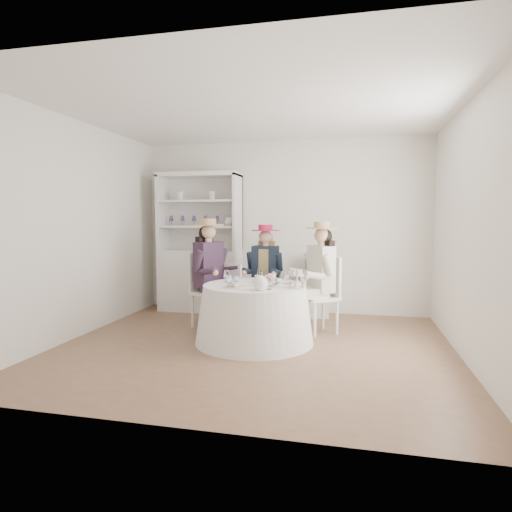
# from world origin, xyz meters

# --- Properties ---
(ground) EXTENTS (4.50, 4.50, 0.00)m
(ground) POSITION_xyz_m (0.00, 0.00, 0.00)
(ground) COLOR brown
(ground) RESTS_ON ground
(ceiling) EXTENTS (4.50, 4.50, 0.00)m
(ceiling) POSITION_xyz_m (0.00, 0.00, 2.70)
(ceiling) COLOR white
(ceiling) RESTS_ON wall_back
(wall_back) EXTENTS (4.50, 0.00, 4.50)m
(wall_back) POSITION_xyz_m (0.00, 2.00, 1.35)
(wall_back) COLOR white
(wall_back) RESTS_ON ground
(wall_front) EXTENTS (4.50, 0.00, 4.50)m
(wall_front) POSITION_xyz_m (0.00, -2.00, 1.35)
(wall_front) COLOR white
(wall_front) RESTS_ON ground
(wall_left) EXTENTS (0.00, 4.50, 4.50)m
(wall_left) POSITION_xyz_m (-2.25, 0.00, 1.35)
(wall_left) COLOR white
(wall_left) RESTS_ON ground
(wall_right) EXTENTS (0.00, 4.50, 4.50)m
(wall_right) POSITION_xyz_m (2.25, 0.00, 1.35)
(wall_right) COLOR white
(wall_right) RESTS_ON ground
(tea_table) EXTENTS (1.42, 1.42, 0.70)m
(tea_table) POSITION_xyz_m (-0.04, 0.19, 0.35)
(tea_table) COLOR white
(tea_table) RESTS_ON ground
(hutch) EXTENTS (1.48, 0.94, 2.20)m
(hutch) POSITION_xyz_m (-1.30, 1.77, 0.78)
(hutch) COLOR silver
(hutch) RESTS_ON ground
(side_table) EXTENTS (0.49, 0.49, 0.65)m
(side_table) POSITION_xyz_m (0.52, 1.75, 0.33)
(side_table) COLOR silver
(side_table) RESTS_ON ground
(hatbox) EXTENTS (0.34, 0.34, 0.27)m
(hatbox) POSITION_xyz_m (0.52, 1.75, 0.79)
(hatbox) COLOR black
(hatbox) RESTS_ON side_table
(guest_left) EXTENTS (0.63, 0.57, 1.48)m
(guest_left) POSITION_xyz_m (-0.79, 0.75, 0.84)
(guest_left) COLOR silver
(guest_left) RESTS_ON ground
(guest_mid) EXTENTS (0.51, 0.53, 1.40)m
(guest_mid) POSITION_xyz_m (-0.10, 1.13, 0.79)
(guest_mid) COLOR silver
(guest_mid) RESTS_ON ground
(guest_right) EXTENTS (0.62, 0.59, 1.44)m
(guest_right) POSITION_xyz_m (0.68, 0.78, 0.81)
(guest_right) COLOR silver
(guest_right) RESTS_ON ground
(spare_chair) EXTENTS (0.49, 0.49, 0.87)m
(spare_chair) POSITION_xyz_m (-0.45, 0.92, 0.47)
(spare_chair) COLOR silver
(spare_chair) RESTS_ON ground
(teacup_a) EXTENTS (0.10, 0.10, 0.06)m
(teacup_a) POSITION_xyz_m (-0.31, 0.33, 0.73)
(teacup_a) COLOR white
(teacup_a) RESTS_ON tea_table
(teacup_b) EXTENTS (0.08, 0.08, 0.07)m
(teacup_b) POSITION_xyz_m (-0.07, 0.48, 0.73)
(teacup_b) COLOR white
(teacup_b) RESTS_ON tea_table
(teacup_c) EXTENTS (0.11, 0.11, 0.07)m
(teacup_c) POSITION_xyz_m (0.22, 0.26, 0.73)
(teacup_c) COLOR white
(teacup_c) RESTS_ON tea_table
(flower_bowl) EXTENTS (0.21, 0.21, 0.05)m
(flower_bowl) POSITION_xyz_m (0.14, 0.11, 0.72)
(flower_bowl) COLOR white
(flower_bowl) RESTS_ON tea_table
(flower_arrangement) EXTENTS (0.17, 0.17, 0.06)m
(flower_arrangement) POSITION_xyz_m (0.15, 0.12, 0.78)
(flower_arrangement) COLOR #D86C80
(flower_arrangement) RESTS_ON tea_table
(table_teapot) EXTENTS (0.24, 0.17, 0.18)m
(table_teapot) POSITION_xyz_m (0.12, -0.20, 0.78)
(table_teapot) COLOR white
(table_teapot) RESTS_ON tea_table
(sandwich_plate) EXTENTS (0.25, 0.25, 0.06)m
(sandwich_plate) POSITION_xyz_m (-0.22, -0.07, 0.71)
(sandwich_plate) COLOR white
(sandwich_plate) RESTS_ON tea_table
(cupcake_stand) EXTENTS (0.22, 0.22, 0.20)m
(cupcake_stand) POSITION_xyz_m (0.49, 0.08, 0.77)
(cupcake_stand) COLOR white
(cupcake_stand) RESTS_ON tea_table
(stemware_set) EXTENTS (0.82, 0.80, 0.15)m
(stemware_set) POSITION_xyz_m (-0.04, 0.19, 0.77)
(stemware_set) COLOR white
(stemware_set) RESTS_ON tea_table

